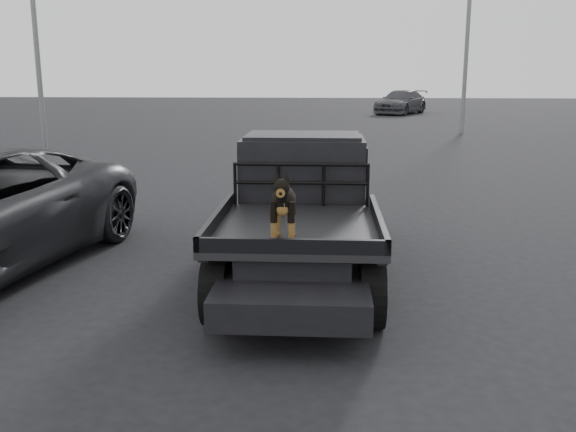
# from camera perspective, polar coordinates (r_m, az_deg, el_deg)

# --- Properties ---
(ground) EXTENTS (120.00, 120.00, 0.00)m
(ground) POSITION_cam_1_polar(r_m,az_deg,el_deg) (7.04, -4.33, -9.58)
(ground) COLOR black
(ground) RESTS_ON ground
(flatbed_ute) EXTENTS (2.00, 5.40, 0.92)m
(flatbed_ute) POSITION_cam_1_polar(r_m,az_deg,el_deg) (8.47, 1.09, -2.37)
(flatbed_ute) COLOR black
(flatbed_ute) RESTS_ON ground
(ute_cab) EXTENTS (1.72, 1.30, 0.88)m
(ute_cab) POSITION_cam_1_polar(r_m,az_deg,el_deg) (9.22, 1.35, 4.58)
(ute_cab) COLOR black
(ute_cab) RESTS_ON flatbed_ute
(headache_rack) EXTENTS (1.80, 0.08, 0.55)m
(headache_rack) POSITION_cam_1_polar(r_m,az_deg,el_deg) (8.51, 1.16, 2.76)
(headache_rack) COLOR black
(headache_rack) RESTS_ON flatbed_ute
(dog) EXTENTS (0.32, 0.60, 0.74)m
(dog) POSITION_cam_1_polar(r_m,az_deg,el_deg) (6.74, -0.39, 0.93)
(dog) COLOR black
(dog) RESTS_ON flatbed_ute
(distant_car_b) EXTENTS (4.17, 5.46, 1.47)m
(distant_car_b) POSITION_cam_1_polar(r_m,az_deg,el_deg) (42.02, 9.99, 9.95)
(distant_car_b) COLOR #3F3F44
(distant_car_b) RESTS_ON ground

